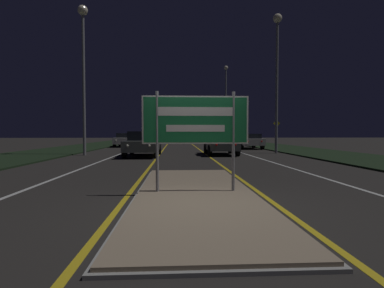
{
  "coord_description": "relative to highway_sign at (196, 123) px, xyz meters",
  "views": [
    {
      "loc": [
        -0.44,
        -5.79,
        1.42
      ],
      "look_at": [
        0.0,
        2.45,
        1.11
      ],
      "focal_mm": 28.0,
      "sensor_mm": 36.0,
      "label": 1
    }
  ],
  "objects": [
    {
      "name": "ground_plane",
      "position": [
        0.0,
        -0.95,
        -1.65
      ],
      "size": [
        160.0,
        160.0,
        0.0
      ],
      "primitive_type": "plane",
      "color": "#282623"
    },
    {
      "name": "median_island",
      "position": [
        0.0,
        0.0,
        -1.61
      ],
      "size": [
        2.69,
        7.74,
        0.1
      ],
      "color": "#999993",
      "rests_on": "ground_plane"
    },
    {
      "name": "verge_left",
      "position": [
        -9.5,
        19.05,
        -1.61
      ],
      "size": [
        5.0,
        100.0,
        0.08
      ],
      "color": "black",
      "rests_on": "ground_plane"
    },
    {
      "name": "verge_right",
      "position": [
        9.5,
        19.05,
        -1.61
      ],
      "size": [
        5.0,
        100.0,
        0.08
      ],
      "color": "black",
      "rests_on": "ground_plane"
    },
    {
      "name": "centre_line_yellow_left",
      "position": [
        -1.53,
        24.05,
        -1.64
      ],
      "size": [
        0.12,
        70.0,
        0.01
      ],
      "color": "gold",
      "rests_on": "ground_plane"
    },
    {
      "name": "centre_line_yellow_right",
      "position": [
        1.53,
        24.05,
        -1.64
      ],
      "size": [
        0.12,
        70.0,
        0.01
      ],
      "color": "gold",
      "rests_on": "ground_plane"
    },
    {
      "name": "lane_line_white_left",
      "position": [
        -4.2,
        24.05,
        -1.64
      ],
      "size": [
        0.12,
        70.0,
        0.01
      ],
      "color": "silver",
      "rests_on": "ground_plane"
    },
    {
      "name": "lane_line_white_right",
      "position": [
        4.2,
        24.05,
        -1.64
      ],
      "size": [
        0.12,
        70.0,
        0.01
      ],
      "color": "silver",
      "rests_on": "ground_plane"
    },
    {
      "name": "edge_line_white_left",
      "position": [
        -7.2,
        24.05,
        -1.64
      ],
      "size": [
        0.1,
        70.0,
        0.01
      ],
      "color": "silver",
      "rests_on": "ground_plane"
    },
    {
      "name": "edge_line_white_right",
      "position": [
        7.2,
        24.05,
        -1.64
      ],
      "size": [
        0.1,
        70.0,
        0.01
      ],
      "color": "silver",
      "rests_on": "ground_plane"
    },
    {
      "name": "highway_sign",
      "position": [
        0.0,
        0.0,
        0.0
      ],
      "size": [
        2.4,
        0.07,
        2.25
      ],
      "color": "gray",
      "rests_on": "median_island"
    },
    {
      "name": "streetlight_left_near",
      "position": [
        -6.21,
        12.43,
        4.87
      ],
      "size": [
        0.62,
        0.62,
        9.33
      ],
      "color": "gray",
      "rests_on": "ground_plane"
    },
    {
      "name": "streetlight_right_near",
      "position": [
        6.5,
        13.67,
        4.95
      ],
      "size": [
        0.61,
        0.61,
        9.56
      ],
      "color": "gray",
      "rests_on": "ground_plane"
    },
    {
      "name": "streetlight_right_far",
      "position": [
        6.41,
        34.29,
        5.19
      ],
      "size": [
        0.55,
        0.55,
        10.61
      ],
      "color": "gray",
      "rests_on": "ground_plane"
    },
    {
      "name": "car_receding_0",
      "position": [
        2.45,
        12.45,
        -0.86
      ],
      "size": [
        1.92,
        4.18,
        1.49
      ],
      "color": "#4C514C",
      "rests_on": "ground_plane"
    },
    {
      "name": "car_receding_1",
      "position": [
        6.03,
        19.81,
        -0.91
      ],
      "size": [
        2.01,
        4.65,
        1.34
      ],
      "color": "silver",
      "rests_on": "ground_plane"
    },
    {
      "name": "car_receding_2",
      "position": [
        5.68,
        27.88,
        -0.92
      ],
      "size": [
        1.85,
        4.4,
        1.33
      ],
      "color": "#4C514C",
      "rests_on": "ground_plane"
    },
    {
      "name": "car_receding_3",
      "position": [
        2.89,
        35.78,
        -0.85
      ],
      "size": [
        1.93,
        4.27,
        1.5
      ],
      "color": "#B7B7BC",
      "rests_on": "ground_plane"
    },
    {
      "name": "car_approaching_0",
      "position": [
        -2.44,
        11.6,
        -0.84
      ],
      "size": [
        1.99,
        4.72,
        1.51
      ],
      "color": "#4C514C",
      "rests_on": "ground_plane"
    },
    {
      "name": "car_approaching_1",
      "position": [
        -5.54,
        24.05,
        -0.9
      ],
      "size": [
        1.98,
        4.59,
        1.39
      ],
      "color": "silver",
      "rests_on": "ground_plane"
    },
    {
      "name": "car_approaching_2",
      "position": [
        -5.54,
        36.71,
        -0.93
      ],
      "size": [
        2.0,
        4.44,
        1.37
      ],
      "color": "#B7B7BC",
      "rests_on": "ground_plane"
    },
    {
      "name": "warning_sign",
      "position": [
        8.33,
        18.99,
        -0.09
      ],
      "size": [
        0.6,
        0.06,
        2.46
      ],
      "color": "gray",
      "rests_on": "verge_right"
    }
  ]
}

